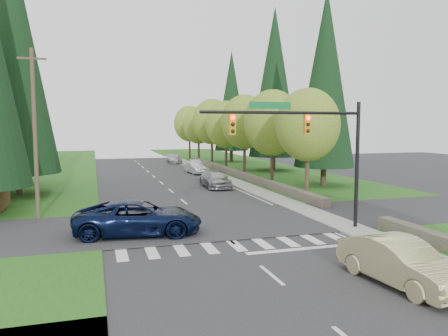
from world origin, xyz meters
name	(u,v)px	position (x,y,z in m)	size (l,w,h in m)	color
ground	(262,267)	(0.00, 0.00, 0.00)	(120.00, 120.00, 0.00)	#28282B
grass_east	(313,186)	(13.00, 20.00, 0.03)	(14.00, 110.00, 0.06)	#1F5617
grass_west	(1,200)	(-13.00, 20.00, 0.03)	(14.00, 110.00, 0.06)	#1F5617
cross_street	(210,223)	(0.00, 8.00, 0.00)	(120.00, 8.00, 0.10)	#28282B
sidewalk_east	(243,185)	(6.90, 22.00, 0.07)	(1.80, 80.00, 0.13)	gray
curb_east	(235,186)	(6.05, 22.00, 0.07)	(0.20, 80.00, 0.13)	gray
stone_wall_north	(234,173)	(8.60, 30.00, 0.35)	(0.70, 40.00, 0.70)	#4C4438
traffic_signal	(310,137)	(4.37, 4.50, 4.98)	(8.70, 0.37, 6.80)	black
utility_pole	(35,133)	(-9.50, 12.00, 5.14)	(1.60, 0.24, 10.00)	#473828
decid_tree_0	(308,125)	(9.20, 14.00, 5.60)	(4.80, 4.80, 8.37)	#38281C
decid_tree_1	(272,123)	(9.30, 21.00, 5.80)	(5.20, 5.20, 8.80)	#38281C
decid_tree_2	(245,122)	(9.10, 28.00, 5.93)	(5.00, 5.00, 8.82)	#38281C
decid_tree_3	(226,125)	(9.20, 35.00, 5.66)	(5.00, 5.00, 8.55)	#38281C
decid_tree_4	(212,122)	(9.30, 42.00, 6.06)	(5.40, 5.40, 9.18)	#38281C
decid_tree_5	(199,126)	(9.10, 49.00, 5.53)	(4.80, 4.80, 8.30)	#38281C
decid_tree_6	(190,124)	(9.20, 56.00, 5.86)	(5.20, 5.20, 8.86)	#38281C
conifer_w_c	(13,51)	(-12.00, 22.00, 11.29)	(6.46, 6.46, 20.80)	#38281C
conifer_w_e	(1,72)	(-14.00, 28.00, 10.29)	(5.78, 5.78, 18.80)	#38281C
conifer_e_a	(325,78)	(14.00, 20.00, 9.79)	(5.44, 5.44, 17.80)	#38281C
conifer_e_b	(274,82)	(15.00, 34.00, 10.79)	(6.12, 6.12, 19.80)	#38281C
conifer_e_c	(232,101)	(14.00, 48.00, 9.29)	(5.10, 5.10, 16.80)	#38281C
sedan_champagne	(401,262)	(3.92, -3.22, 0.81)	(1.72, 4.94, 1.63)	beige
suv_navy	(139,218)	(-4.14, 6.49, 0.89)	(2.95, 6.40, 1.78)	#0A1333
parked_car_a	(216,179)	(4.20, 21.70, 0.78)	(1.84, 4.58, 1.56)	#A6A5AA
parked_car_b	(215,179)	(4.20, 22.00, 0.75)	(2.11, 5.18, 1.50)	gray
parked_car_c	(196,168)	(5.01, 33.39, 0.67)	(1.42, 4.09, 1.35)	silver
parked_car_d	(196,165)	(5.60, 36.00, 0.79)	(1.86, 4.63, 1.58)	silver
parked_car_e	(174,159)	(5.22, 48.51, 0.66)	(1.86, 4.57, 1.33)	#B3B4B9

